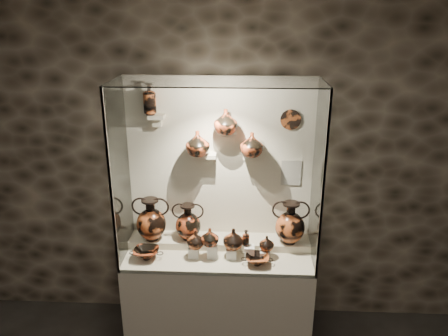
# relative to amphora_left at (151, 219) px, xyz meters

# --- Properties ---
(wall_back) EXTENTS (5.00, 0.02, 3.20)m
(wall_back) POSITION_rel_amphora_left_xyz_m (0.63, 0.19, 0.49)
(wall_back) COLOR black
(wall_back) RESTS_ON ground
(plinth) EXTENTS (1.70, 0.60, 0.80)m
(plinth) POSITION_rel_amphora_left_xyz_m (0.63, -0.13, -0.71)
(plinth) COLOR beige
(plinth) RESTS_ON floor
(front_tier) EXTENTS (1.68, 0.58, 0.03)m
(front_tier) POSITION_rel_amphora_left_xyz_m (0.63, -0.13, -0.29)
(front_tier) COLOR #C0B195
(front_tier) RESTS_ON plinth
(rear_tier) EXTENTS (1.70, 0.25, 0.10)m
(rear_tier) POSITION_rel_amphora_left_xyz_m (0.63, 0.05, -0.26)
(rear_tier) COLOR #C0B195
(rear_tier) RESTS_ON plinth
(back_panel) EXTENTS (1.70, 0.03, 1.60)m
(back_panel) POSITION_rel_amphora_left_xyz_m (0.63, 0.19, 0.49)
(back_panel) COLOR beige
(back_panel) RESTS_ON plinth
(glass_front) EXTENTS (1.70, 0.01, 1.60)m
(glass_front) POSITION_rel_amphora_left_xyz_m (0.63, -0.42, 0.49)
(glass_front) COLOR white
(glass_front) RESTS_ON plinth
(glass_left) EXTENTS (0.01, 0.60, 1.60)m
(glass_left) POSITION_rel_amphora_left_xyz_m (-0.22, -0.13, 0.49)
(glass_left) COLOR white
(glass_left) RESTS_ON plinth
(glass_right) EXTENTS (0.01, 0.60, 1.60)m
(glass_right) POSITION_rel_amphora_left_xyz_m (1.48, -0.13, 0.49)
(glass_right) COLOR white
(glass_right) RESTS_ON plinth
(glass_top) EXTENTS (1.70, 0.60, 0.01)m
(glass_top) POSITION_rel_amphora_left_xyz_m (0.63, -0.13, 1.29)
(glass_top) COLOR white
(glass_top) RESTS_ON back_panel
(frame_post_left) EXTENTS (0.02, 0.02, 1.60)m
(frame_post_left) POSITION_rel_amphora_left_xyz_m (-0.21, -0.42, 0.49)
(frame_post_left) COLOR gray
(frame_post_left) RESTS_ON plinth
(frame_post_right) EXTENTS (0.02, 0.02, 1.60)m
(frame_post_right) POSITION_rel_amphora_left_xyz_m (1.47, -0.42, 0.49)
(frame_post_right) COLOR gray
(frame_post_right) RESTS_ON plinth
(pedestal_a) EXTENTS (0.09, 0.09, 0.10)m
(pedestal_a) POSITION_rel_amphora_left_xyz_m (0.41, -0.18, -0.23)
(pedestal_a) COLOR silver
(pedestal_a) RESTS_ON front_tier
(pedestal_b) EXTENTS (0.09, 0.09, 0.13)m
(pedestal_b) POSITION_rel_amphora_left_xyz_m (0.58, -0.18, -0.21)
(pedestal_b) COLOR silver
(pedestal_b) RESTS_ON front_tier
(pedestal_c) EXTENTS (0.09, 0.09, 0.09)m
(pedestal_c) POSITION_rel_amphora_left_xyz_m (0.75, -0.18, -0.23)
(pedestal_c) COLOR silver
(pedestal_c) RESTS_ON front_tier
(pedestal_d) EXTENTS (0.09, 0.09, 0.12)m
(pedestal_d) POSITION_rel_amphora_left_xyz_m (0.91, -0.18, -0.22)
(pedestal_d) COLOR silver
(pedestal_d) RESTS_ON front_tier
(pedestal_e) EXTENTS (0.09, 0.09, 0.08)m
(pedestal_e) POSITION_rel_amphora_left_xyz_m (1.05, -0.18, -0.24)
(pedestal_e) COLOR silver
(pedestal_e) RESTS_ON front_tier
(bracket_ul) EXTENTS (0.14, 0.12, 0.04)m
(bracket_ul) POSITION_rel_amphora_left_xyz_m (0.08, 0.11, 0.94)
(bracket_ul) COLOR beige
(bracket_ul) RESTS_ON back_panel
(bracket_ca) EXTENTS (0.14, 0.12, 0.04)m
(bracket_ca) POSITION_rel_amphora_left_xyz_m (0.53, 0.11, 0.59)
(bracket_ca) COLOR beige
(bracket_ca) RESTS_ON back_panel
(bracket_cb) EXTENTS (0.10, 0.12, 0.04)m
(bracket_cb) POSITION_rel_amphora_left_xyz_m (0.73, 0.11, 0.79)
(bracket_cb) COLOR beige
(bracket_cb) RESTS_ON back_panel
(bracket_cc) EXTENTS (0.14, 0.12, 0.04)m
(bracket_cc) POSITION_rel_amphora_left_xyz_m (0.91, 0.11, 0.59)
(bracket_cc) COLOR beige
(bracket_cc) RESTS_ON back_panel
(amphora_left) EXTENTS (0.40, 0.40, 0.41)m
(amphora_left) POSITION_rel_amphora_left_xyz_m (0.00, 0.00, 0.00)
(amphora_left) COLOR #A74920
(amphora_left) RESTS_ON rear_tier
(amphora_mid) EXTENTS (0.33, 0.33, 0.35)m
(amphora_mid) POSITION_rel_amphora_left_xyz_m (0.34, 0.02, -0.03)
(amphora_mid) COLOR #9C3A1B
(amphora_mid) RESTS_ON rear_tier
(amphora_right) EXTENTS (0.34, 0.34, 0.41)m
(amphora_right) POSITION_rel_amphora_left_xyz_m (1.28, 0.00, -0.00)
(amphora_right) COLOR #A74920
(amphora_right) RESTS_ON rear_tier
(jug_a) EXTENTS (0.20, 0.20, 0.16)m
(jug_a) POSITION_rel_amphora_left_xyz_m (0.43, -0.19, -0.09)
(jug_a) COLOR #A74920
(jug_a) RESTS_ON pedestal_a
(jug_b) EXTENTS (0.20, 0.20, 0.17)m
(jug_b) POSITION_rel_amphora_left_xyz_m (0.56, -0.19, -0.06)
(jug_b) COLOR #9C3A1B
(jug_b) RESTS_ON pedestal_b
(jug_c) EXTENTS (0.20, 0.20, 0.19)m
(jug_c) POSITION_rel_amphora_left_xyz_m (0.77, -0.16, -0.09)
(jug_c) COLOR #A74920
(jug_c) RESTS_ON pedestal_c
(jug_e) EXTENTS (0.14, 0.14, 0.14)m
(jug_e) POSITION_rel_amphora_left_xyz_m (1.06, -0.16, -0.13)
(jug_e) COLOR #A74920
(jug_e) RESTS_ON pedestal_e
(lekythos_small) EXTENTS (0.09, 0.09, 0.17)m
(lekythos_small) POSITION_rel_amphora_left_xyz_m (0.88, -0.16, -0.07)
(lekythos_small) COLOR #9C3A1B
(lekythos_small) RESTS_ON pedestal_d
(kylix_left) EXTENTS (0.30, 0.26, 0.12)m
(kylix_left) POSITION_rel_amphora_left_xyz_m (-0.01, -0.23, -0.22)
(kylix_left) COLOR #9C3A1B
(kylix_left) RESTS_ON front_tier
(kylix_right) EXTENTS (0.27, 0.23, 0.11)m
(kylix_right) POSITION_rel_amphora_left_xyz_m (0.98, -0.28, -0.22)
(kylix_right) COLOR #A74920
(kylix_right) RESTS_ON front_tier
(lekythos_tall) EXTENTS (0.13, 0.13, 0.30)m
(lekythos_tall) POSITION_rel_amphora_left_xyz_m (0.03, 0.10, 1.11)
(lekythos_tall) COLOR #A74920
(lekythos_tall) RESTS_ON bracket_ul
(ovoid_vase_a) EXTENTS (0.28, 0.28, 0.22)m
(ovoid_vase_a) POSITION_rel_amphora_left_xyz_m (0.44, 0.06, 0.72)
(ovoid_vase_a) COLOR #9C3A1B
(ovoid_vase_a) RESTS_ON bracket_ca
(ovoid_vase_b) EXTENTS (0.23, 0.23, 0.22)m
(ovoid_vase_b) POSITION_rel_amphora_left_xyz_m (0.69, 0.06, 0.92)
(ovoid_vase_b) COLOR #9C3A1B
(ovoid_vase_b) RESTS_ON bracket_cb
(ovoid_vase_c) EXTENTS (0.22, 0.22, 0.21)m
(ovoid_vase_c) POSITION_rel_amphora_left_xyz_m (0.91, 0.06, 0.72)
(ovoid_vase_c) COLOR #9C3A1B
(ovoid_vase_c) RESTS_ON bracket_cc
(wall_plate) EXTENTS (0.18, 0.02, 0.18)m
(wall_plate) POSITION_rel_amphora_left_xyz_m (1.25, 0.16, 0.92)
(wall_plate) COLOR #93421D
(wall_plate) RESTS_ON back_panel
(info_placard) EXTENTS (0.18, 0.01, 0.24)m
(info_placard) POSITION_rel_amphora_left_xyz_m (1.28, 0.17, 0.42)
(info_placard) COLOR beige
(info_placard) RESTS_ON back_panel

